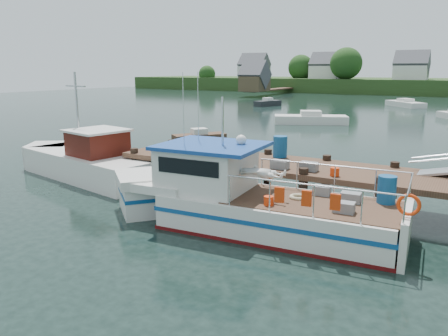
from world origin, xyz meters
The scene contains 8 objects.
ground_plane centered at (0.00, 0.00, 0.00)m, with size 160.00×160.00×0.00m, color black.
far_shore centered at (0.01, 82.37, 2.10)m, with size 140.00×42.55×9.22m.
lobster_boat centered at (0.79, -3.45, 0.87)m, with size 10.12×3.54×4.80m.
work_boat centered at (-8.51, -1.20, 0.75)m, with size 9.08×4.12×4.75m.
moored_rowboat centered at (-9.01, 9.03, 0.38)m, with size 3.05×3.52×1.02m.
moored_a centered at (-6.18, 23.14, 0.44)m, with size 6.79×4.67×1.19m.
moored_d centered at (-1.50, 47.17, 0.40)m, with size 5.74×6.26×1.08m.
moored_e centered at (-17.75, 39.18, 0.41)m, with size 2.62×4.27×1.12m.
Camera 1 is at (6.86, -15.07, 4.86)m, focal length 35.00 mm.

